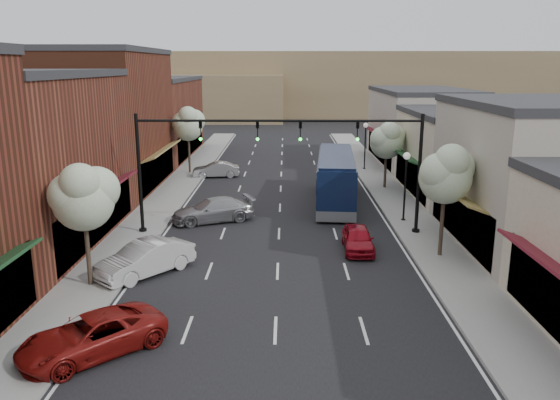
{
  "coord_description": "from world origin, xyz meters",
  "views": [
    {
      "loc": [
        0.35,
        -22.58,
        9.61
      ],
      "look_at": [
        0.06,
        7.35,
        2.2
      ],
      "focal_mm": 35.0,
      "sensor_mm": 36.0,
      "label": 1
    }
  ],
  "objects_px": {
    "signal_mast_right": "(378,156)",
    "parked_car_a": "(92,336)",
    "tree_right_near": "(447,173)",
    "coach_bus": "(336,178)",
    "parked_car_e": "(216,170)",
    "lamp_post_near": "(406,175)",
    "parked_car_b": "(145,259)",
    "tree_left_far": "(188,123)",
    "signal_mast_left": "(180,156)",
    "parked_car_c": "(213,210)",
    "red_hatchback": "(358,239)",
    "tree_right_far": "(387,139)",
    "tree_left_near": "(83,195)",
    "lamp_post_far": "(365,138)"
  },
  "relations": [
    {
      "from": "signal_mast_right",
      "to": "parked_car_a",
      "type": "xyz_separation_m",
      "value": [
        -11.82,
        -13.78,
        -3.94
      ]
    },
    {
      "from": "tree_right_near",
      "to": "coach_bus",
      "type": "height_order",
      "value": "tree_right_near"
    },
    {
      "from": "parked_car_e",
      "to": "lamp_post_near",
      "type": "bearing_deg",
      "value": 36.18
    },
    {
      "from": "coach_bus",
      "to": "parked_car_b",
      "type": "height_order",
      "value": "coach_bus"
    },
    {
      "from": "signal_mast_right",
      "to": "tree_left_far",
      "type": "height_order",
      "value": "signal_mast_right"
    },
    {
      "from": "signal_mast_left",
      "to": "parked_car_c",
      "type": "relative_size",
      "value": 1.59
    },
    {
      "from": "red_hatchback",
      "to": "parked_car_a",
      "type": "bearing_deg",
      "value": -132.32
    },
    {
      "from": "signal_mast_right",
      "to": "lamp_post_near",
      "type": "bearing_deg",
      "value": 48.95
    },
    {
      "from": "parked_car_c",
      "to": "signal_mast_right",
      "type": "bearing_deg",
      "value": 54.03
    },
    {
      "from": "tree_right_near",
      "to": "parked_car_a",
      "type": "height_order",
      "value": "tree_right_near"
    },
    {
      "from": "tree_right_near",
      "to": "coach_bus",
      "type": "distance_m",
      "value": 12.62
    },
    {
      "from": "tree_right_far",
      "to": "parked_car_a",
      "type": "distance_m",
      "value": 29.74
    },
    {
      "from": "tree_right_near",
      "to": "lamp_post_near",
      "type": "height_order",
      "value": "tree_right_near"
    },
    {
      "from": "tree_right_far",
      "to": "parked_car_c",
      "type": "xyz_separation_m",
      "value": [
        -12.55,
        -9.4,
        -3.24
      ]
    },
    {
      "from": "signal_mast_right",
      "to": "tree_right_far",
      "type": "relative_size",
      "value": 1.51
    },
    {
      "from": "lamp_post_near",
      "to": "parked_car_b",
      "type": "bearing_deg",
      "value": -147.26
    },
    {
      "from": "parked_car_a",
      "to": "parked_car_e",
      "type": "distance_m",
      "value": 30.34
    },
    {
      "from": "signal_mast_left",
      "to": "tree_left_far",
      "type": "bearing_deg",
      "value": 98.35
    },
    {
      "from": "coach_bus",
      "to": "parked_car_e",
      "type": "distance_m",
      "value": 13.34
    },
    {
      "from": "tree_right_near",
      "to": "red_hatchback",
      "type": "bearing_deg",
      "value": 164.77
    },
    {
      "from": "tree_right_near",
      "to": "parked_car_a",
      "type": "bearing_deg",
      "value": -146.24
    },
    {
      "from": "tree_right_far",
      "to": "parked_car_c",
      "type": "height_order",
      "value": "tree_right_far"
    },
    {
      "from": "signal_mast_left",
      "to": "tree_left_near",
      "type": "relative_size",
      "value": 1.44
    },
    {
      "from": "tree_left_far",
      "to": "parked_car_c",
      "type": "xyz_separation_m",
      "value": [
        4.05,
        -15.4,
        -3.85
      ]
    },
    {
      "from": "signal_mast_left",
      "to": "parked_car_e",
      "type": "xyz_separation_m",
      "value": [
        -0.13,
        16.56,
        -3.95
      ]
    },
    {
      "from": "lamp_post_far",
      "to": "signal_mast_right",
      "type": "bearing_deg",
      "value": -96.22
    },
    {
      "from": "lamp_post_near",
      "to": "lamp_post_far",
      "type": "xyz_separation_m",
      "value": [
        0.0,
        17.5,
        0.0
      ]
    },
    {
      "from": "parked_car_b",
      "to": "parked_car_c",
      "type": "relative_size",
      "value": 0.93
    },
    {
      "from": "signal_mast_left",
      "to": "tree_right_far",
      "type": "bearing_deg",
      "value": 40.54
    },
    {
      "from": "red_hatchback",
      "to": "tree_left_near",
      "type": "bearing_deg",
      "value": -156.13
    },
    {
      "from": "tree_right_far",
      "to": "red_hatchback",
      "type": "bearing_deg",
      "value": -105.49
    },
    {
      "from": "signal_mast_left",
      "to": "tree_right_near",
      "type": "height_order",
      "value": "signal_mast_left"
    },
    {
      "from": "red_hatchback",
      "to": "tree_right_near",
      "type": "bearing_deg",
      "value": -13.69
    },
    {
      "from": "tree_left_near",
      "to": "lamp_post_near",
      "type": "bearing_deg",
      "value": 33.33
    },
    {
      "from": "parked_car_a",
      "to": "signal_mast_right",
      "type": "bearing_deg",
      "value": 97.21
    },
    {
      "from": "red_hatchback",
      "to": "parked_car_e",
      "type": "bearing_deg",
      "value": 118.64
    },
    {
      "from": "tree_right_near",
      "to": "parked_car_e",
      "type": "height_order",
      "value": "tree_right_near"
    },
    {
      "from": "parked_car_a",
      "to": "parked_car_c",
      "type": "bearing_deg",
      "value": 130.85
    },
    {
      "from": "signal_mast_right",
      "to": "parked_car_b",
      "type": "height_order",
      "value": "signal_mast_right"
    },
    {
      "from": "signal_mast_left",
      "to": "tree_right_near",
      "type": "relative_size",
      "value": 1.38
    },
    {
      "from": "lamp_post_near",
      "to": "parked_car_a",
      "type": "distance_m",
      "value": 21.6
    },
    {
      "from": "coach_bus",
      "to": "parked_car_c",
      "type": "height_order",
      "value": "coach_bus"
    },
    {
      "from": "signal_mast_left",
      "to": "tree_left_far",
      "type": "height_order",
      "value": "signal_mast_left"
    },
    {
      "from": "tree_left_near",
      "to": "parked_car_c",
      "type": "bearing_deg",
      "value": 69.08
    },
    {
      "from": "coach_bus",
      "to": "parked_car_b",
      "type": "distance_m",
      "value": 17.32
    },
    {
      "from": "signal_mast_right",
      "to": "red_hatchback",
      "type": "xyz_separation_m",
      "value": [
        -1.4,
        -2.93,
        -3.97
      ]
    },
    {
      "from": "signal_mast_right",
      "to": "parked_car_e",
      "type": "relative_size",
      "value": 2.02
    },
    {
      "from": "tree_left_far",
      "to": "tree_right_near",
      "type": "bearing_deg",
      "value": -52.96
    },
    {
      "from": "parked_car_c",
      "to": "parked_car_e",
      "type": "distance_m",
      "value": 14.1
    },
    {
      "from": "tree_right_far",
      "to": "parked_car_a",
      "type": "height_order",
      "value": "tree_right_far"
    }
  ]
}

